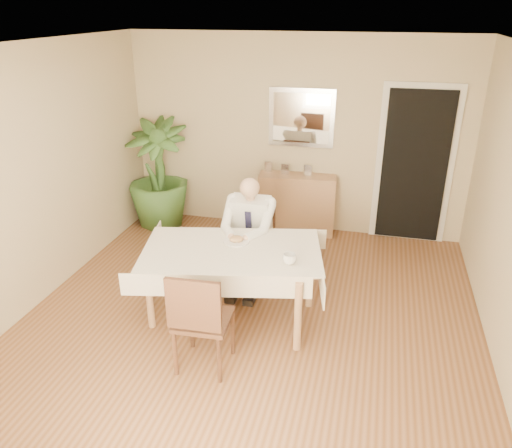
% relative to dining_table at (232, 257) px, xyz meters
% --- Properties ---
extents(room, '(5.00, 5.02, 2.60)m').
position_rel_dining_table_xyz_m(room, '(0.19, -0.14, 0.63)').
color(room, brown).
rests_on(room, ground).
extents(window, '(1.34, 0.04, 1.44)m').
position_rel_dining_table_xyz_m(window, '(0.19, -2.61, 0.78)').
color(window, white).
rests_on(window, room).
extents(doorway, '(0.96, 0.07, 2.10)m').
position_rel_dining_table_xyz_m(doorway, '(1.74, 2.32, 0.33)').
color(doorway, white).
rests_on(doorway, ground).
extents(mirror, '(0.86, 0.04, 0.76)m').
position_rel_dining_table_xyz_m(mirror, '(0.26, 2.33, 0.88)').
color(mirror, silver).
rests_on(mirror, room).
extents(dining_table, '(1.92, 1.37, 0.75)m').
position_rel_dining_table_xyz_m(dining_table, '(0.00, 0.00, 0.00)').
color(dining_table, '#9F744D').
rests_on(dining_table, ground).
extents(chair_far, '(0.47, 0.47, 0.91)m').
position_rel_dining_table_xyz_m(chair_far, '(0.00, 0.88, -0.16)').
color(chair_far, '#412616').
rests_on(chair_far, ground).
extents(chair_near, '(0.47, 0.47, 0.96)m').
position_rel_dining_table_xyz_m(chair_near, '(-0.03, -0.85, -0.12)').
color(chair_near, '#412616').
rests_on(chair_near, ground).
extents(seated_man, '(0.48, 0.72, 1.24)m').
position_rel_dining_table_xyz_m(seated_man, '(0.00, 0.59, 0.02)').
color(seated_man, white).
rests_on(seated_man, ground).
extents(plate, '(0.26, 0.26, 0.02)m').
position_rel_dining_table_xyz_m(plate, '(-0.00, 0.18, 0.09)').
color(plate, white).
rests_on(plate, dining_table).
extents(food, '(0.14, 0.14, 0.06)m').
position_rel_dining_table_xyz_m(food, '(-0.00, 0.18, 0.11)').
color(food, olive).
rests_on(food, dining_table).
extents(knife, '(0.01, 0.13, 0.01)m').
position_rel_dining_table_xyz_m(knife, '(0.04, 0.12, 0.11)').
color(knife, silver).
rests_on(knife, dining_table).
extents(fork, '(0.01, 0.13, 0.01)m').
position_rel_dining_table_xyz_m(fork, '(-0.04, 0.12, 0.11)').
color(fork, silver).
rests_on(fork, dining_table).
extents(coffee_mug, '(0.14, 0.14, 0.10)m').
position_rel_dining_table_xyz_m(coffee_mug, '(0.59, -0.14, 0.13)').
color(coffee_mug, white).
rests_on(coffee_mug, dining_table).
extents(sideboard, '(1.05, 0.45, 0.82)m').
position_rel_dining_table_xyz_m(sideboard, '(0.26, 2.18, -0.26)').
color(sideboard, '#9F744D').
rests_on(sideboard, ground).
extents(photo_frame_left, '(0.10, 0.02, 0.14)m').
position_rel_dining_table_xyz_m(photo_frame_left, '(-0.15, 2.25, 0.22)').
color(photo_frame_left, silver).
rests_on(photo_frame_left, sideboard).
extents(photo_frame_center, '(0.10, 0.02, 0.14)m').
position_rel_dining_table_xyz_m(photo_frame_center, '(0.09, 2.19, 0.22)').
color(photo_frame_center, silver).
rests_on(photo_frame_center, sideboard).
extents(photo_frame_right, '(0.10, 0.02, 0.14)m').
position_rel_dining_table_xyz_m(photo_frame_right, '(0.40, 2.22, 0.22)').
color(photo_frame_right, silver).
rests_on(photo_frame_right, sideboard).
extents(potted_palm, '(0.89, 0.89, 1.51)m').
position_rel_dining_table_xyz_m(potted_palm, '(-1.65, 1.98, 0.09)').
color(potted_palm, '#355B25').
rests_on(potted_palm, ground).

